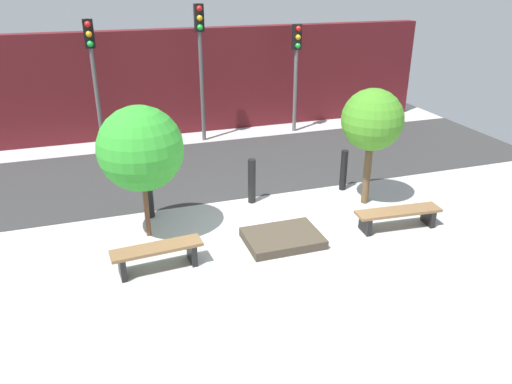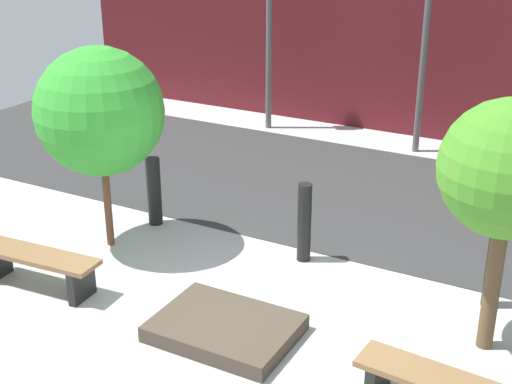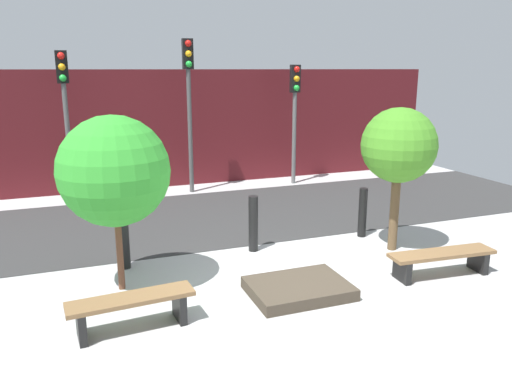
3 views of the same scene
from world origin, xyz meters
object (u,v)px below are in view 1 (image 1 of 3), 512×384
bench_left (157,253)px  traffic_light_mid_west (200,50)px  planter_bed (283,238)px  tree_behind_right_bench (372,121)px  bench_right (398,215)px  bollard_left (252,181)px  traffic_light_mid_east (296,59)px  bollard_far_left (148,196)px  traffic_light_west (93,63)px  tree_behind_left_bench (141,149)px  bollard_center (344,170)px

bench_left → traffic_light_mid_west: 7.98m
traffic_light_mid_west → planter_bed: bearing=-90.0°
tree_behind_right_bench → traffic_light_mid_west: bearing=113.4°
bench_right → bollard_left: bollard_left is taller
traffic_light_mid_west → traffic_light_mid_east: (3.12, -0.00, -0.42)m
bench_left → bollard_far_left: bollard_far_left is taller
traffic_light_west → planter_bed: bearing=-65.8°
traffic_light_west → traffic_light_mid_east: 6.25m
planter_bed → traffic_light_mid_east: size_ratio=0.43×
tree_behind_right_bench → traffic_light_mid_east: (0.61, 5.81, 0.42)m
bench_left → tree_behind_right_bench: size_ratio=0.62×
tree_behind_left_bench → tree_behind_right_bench: 5.03m
planter_bed → bollard_left: bearing=90.0°
bollard_far_left → tree_behind_right_bench: bearing=-9.9°
bollard_left → traffic_light_mid_east: size_ratio=0.31×
bench_left → traffic_light_mid_east: bearing=47.4°
planter_bed → bollard_left: size_ratio=1.40×
bollard_center → planter_bed: bearing=-139.9°
traffic_light_mid_west → traffic_light_mid_east: 3.15m
bench_right → traffic_light_mid_east: traffic_light_mid_east is taller
bench_left → bollard_left: bollard_left is taller
bench_left → bollard_far_left: 2.21m
tree_behind_left_bench → bollard_far_left: (0.14, 0.85, -1.38)m
planter_bed → traffic_light_west: bearing=114.2°
bench_right → bollard_left: 3.35m
bench_left → bollard_left: size_ratio=1.56×
tree_behind_left_bench → bollard_far_left: size_ratio=2.70×
planter_bed → bollard_center: size_ratio=1.47×
bollard_far_left → bollard_left: 2.38m
planter_bed → traffic_light_mid_east: traffic_light_mid_east is taller
tree_behind_left_bench → bollard_left: bearing=18.7°
tree_behind_left_bench → traffic_light_west: size_ratio=0.72×
bollard_left → planter_bed: bearing=-90.0°
traffic_light_west → tree_behind_right_bench: bearing=-45.9°
bollard_center → bollard_far_left: bearing=180.0°
bollard_far_left → traffic_light_mid_east: (5.50, 4.95, 1.90)m
bench_right → traffic_light_mid_east: 7.48m
bench_left → traffic_light_west: bearing=90.5°
bench_left → tree_behind_left_bench: size_ratio=0.61×
tree_behind_left_bench → traffic_light_west: bearing=96.0°
planter_bed → tree_behind_left_bench: bearing=155.4°
bench_left → traffic_light_mid_west: size_ratio=0.40×
planter_bed → traffic_light_west: traffic_light_west is taller
bollard_left → traffic_light_mid_west: (0.00, 4.96, 2.29)m
traffic_light_west → traffic_light_mid_west: size_ratio=0.92×
bollard_center → traffic_light_mid_west: traffic_light_mid_west is taller
planter_bed → tree_behind_right_bench: tree_behind_right_bench is taller
traffic_light_mid_east → bench_right: bearing=-94.9°
tree_behind_left_bench → planter_bed: bearing=-24.6°
bench_right → bollard_left: bearing=143.2°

